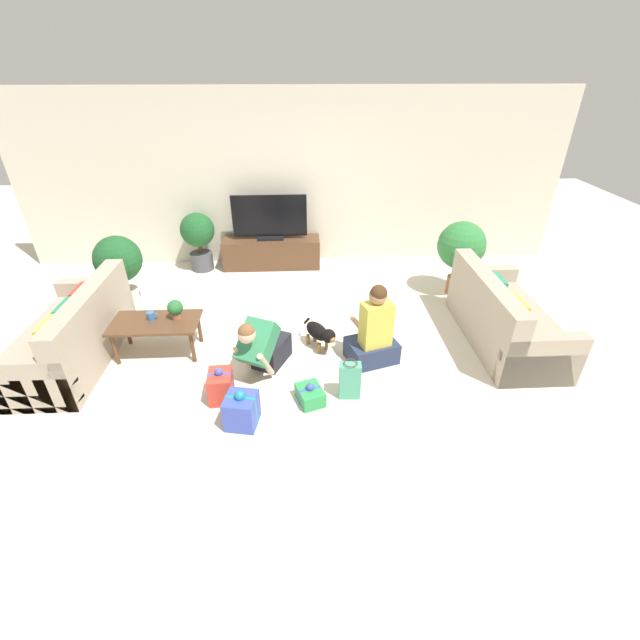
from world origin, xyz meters
The scene contains 19 objects.
ground_plane centered at (0.00, 0.00, 0.00)m, with size 16.00×16.00×0.00m, color beige.
wall_back centered at (0.00, 2.63, 1.30)m, with size 8.40×0.06×2.60m.
sofa_left centered at (-2.43, -0.08, 0.30)m, with size 0.83×1.77×0.83m.
sofa_right centered at (2.43, 0.05, 0.29)m, with size 0.83×1.77×0.83m.
coffee_table centered at (-1.54, 0.00, 0.36)m, with size 0.96×0.52×0.41m.
tv_console centered at (-0.37, 2.35, 0.24)m, with size 1.53×0.42×0.47m.
tv centered at (-0.37, 2.35, 0.78)m, with size 1.15×0.20×0.69m.
potted_plant_back_left centered at (-1.49, 2.30, 0.56)m, with size 0.52×0.52×0.92m.
potted_plant_corner_left centered at (-2.29, 1.16, 0.63)m, with size 0.60×0.60×0.98m.
potted_plant_corner_right centered at (2.29, 1.28, 0.70)m, with size 0.65×0.65×1.05m.
person_kneeling centered at (-0.34, -0.39, 0.32)m, with size 0.60×0.79×0.74m.
person_sitting centered at (0.86, -0.28, 0.35)m, with size 0.62×0.58×0.96m.
dog centered at (0.29, -0.03, 0.22)m, with size 0.37×0.49×0.34m.
gift_box_a centered at (-0.73, -0.83, 0.15)m, with size 0.24×0.30×0.37m.
gift_box_b centered at (0.15, -0.92, 0.08)m, with size 0.31×0.35×0.22m.
gift_box_c centered at (-0.49, -1.19, 0.16)m, with size 0.32×0.33×0.38m.
gift_bag_a centered at (0.54, -0.86, 0.20)m, with size 0.21×0.14×0.42m.
mug centered at (-1.59, 0.05, 0.46)m, with size 0.12×0.08×0.09m.
tabletop_plant centered at (-1.31, 0.06, 0.54)m, with size 0.17×0.17×0.22m.
Camera 1 is at (0.08, -4.11, 2.89)m, focal length 24.00 mm.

